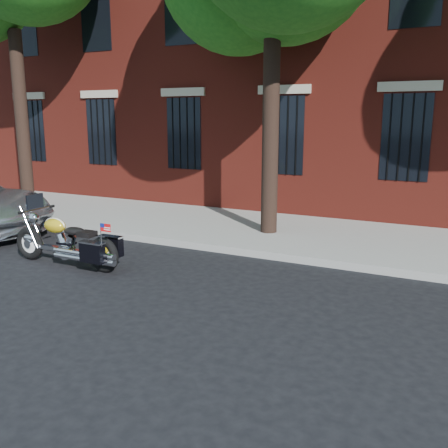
% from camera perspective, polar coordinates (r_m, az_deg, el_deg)
% --- Properties ---
extents(ground, '(120.00, 120.00, 0.00)m').
position_cam_1_polar(ground, '(8.99, -4.86, -5.22)').
color(ground, black).
rests_on(ground, ground).
extents(curb, '(40.00, 0.16, 0.15)m').
position_cam_1_polar(curb, '(10.12, -0.75, -2.74)').
color(curb, gray).
rests_on(curb, ground).
extents(sidewalk, '(40.00, 3.60, 0.15)m').
position_cam_1_polar(sidewalk, '(11.76, 3.50, -0.63)').
color(sidewalk, gray).
rests_on(sidewalk, ground).
extents(building, '(26.00, 10.08, 12.00)m').
position_cam_1_polar(building, '(18.22, 13.03, 22.39)').
color(building, maroon).
rests_on(building, ground).
extents(motorcycle, '(2.53, 0.73, 1.28)m').
position_cam_1_polar(motorcycle, '(9.43, -17.22, -2.17)').
color(motorcycle, black).
rests_on(motorcycle, ground).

